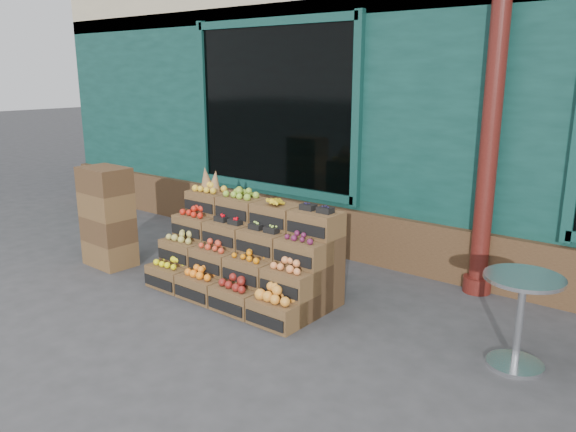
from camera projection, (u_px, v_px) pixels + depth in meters
The scene contains 6 objects.
ground at pixel (256, 329), 4.92m from camera, with size 60.00×60.00×0.00m, color #39393B.
shop_facade at pixel (486, 57), 8.21m from camera, with size 12.00×6.24×4.80m.
crate_display at pixel (246, 258), 5.66m from camera, with size 1.91×0.94×1.19m.
spare_crates at pixel (107, 217), 6.43m from camera, with size 0.59×0.42×1.15m.
bistro_table at pixel (521, 311), 4.19m from camera, with size 0.58×0.58×0.73m.
shopkeeper at pixel (318, 166), 7.76m from camera, with size 0.67×0.44×1.83m, color #154C22.
Camera 1 is at (3.02, -3.37, 2.19)m, focal length 35.00 mm.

